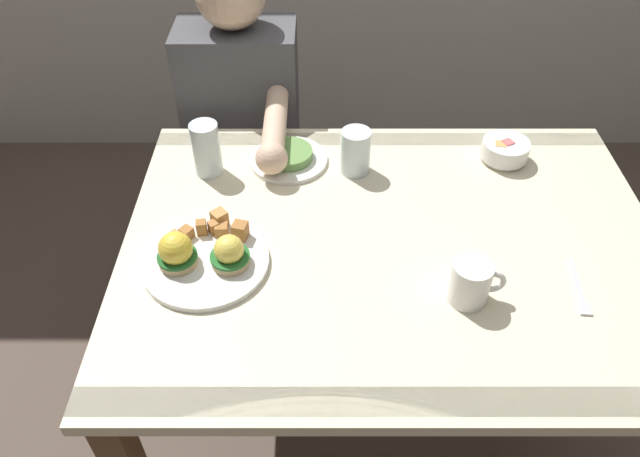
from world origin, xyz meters
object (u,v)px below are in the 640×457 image
(fruit_bowl, at_px, (505,150))
(side_plate, at_px, (288,157))
(coffee_mug, at_px, (471,281))
(water_glass_far, at_px, (207,151))
(fork, at_px, (579,290))
(water_glass_near, at_px, (355,154))
(diner_person, at_px, (243,126))
(dining_table, at_px, (389,274))
(eggs_benedict_plate, at_px, (204,255))

(fruit_bowl, distance_m, side_plate, 0.55)
(fruit_bowl, bearing_deg, coffee_mug, -110.37)
(water_glass_far, bearing_deg, fork, -26.30)
(fork, distance_m, water_glass_near, 0.60)
(water_glass_far, bearing_deg, water_glass_near, 0.83)
(water_glass_near, height_order, diner_person, diner_person)
(diner_person, bearing_deg, water_glass_near, -46.54)
(fork, bearing_deg, water_glass_near, 137.52)
(coffee_mug, distance_m, side_plate, 0.60)
(dining_table, xyz_separation_m, fruit_bowl, (0.31, 0.31, 0.14))
(dining_table, relative_size, water_glass_near, 10.35)
(side_plate, bearing_deg, fork, -35.86)
(water_glass_near, xyz_separation_m, side_plate, (-0.17, 0.04, -0.04))
(fruit_bowl, xyz_separation_m, coffee_mug, (-0.17, -0.47, 0.02))
(fruit_bowl, height_order, water_glass_far, water_glass_far)
(fruit_bowl, bearing_deg, side_plate, -179.08)
(fruit_bowl, relative_size, water_glass_near, 1.04)
(side_plate, xyz_separation_m, diner_person, (-0.15, 0.30, -0.10))
(eggs_benedict_plate, xyz_separation_m, fruit_bowl, (0.72, 0.37, 0.00))
(water_glass_near, bearing_deg, dining_table, -74.08)
(eggs_benedict_plate, xyz_separation_m, water_glass_far, (-0.03, 0.32, 0.04))
(coffee_mug, xyz_separation_m, diner_person, (-0.53, 0.77, -0.14))
(fork, distance_m, diner_person, 1.07)
(coffee_mug, bearing_deg, side_plate, 129.35)
(dining_table, relative_size, coffee_mug, 10.79)
(fruit_bowl, bearing_deg, water_glass_far, -176.14)
(dining_table, height_order, side_plate, side_plate)
(dining_table, xyz_separation_m, coffee_mug, (0.14, -0.16, 0.16))
(fork, relative_size, water_glass_near, 1.35)
(water_glass_near, bearing_deg, water_glass_far, -179.17)
(water_glass_near, height_order, side_plate, water_glass_near)
(eggs_benedict_plate, relative_size, side_plate, 1.35)
(eggs_benedict_plate, bearing_deg, fruit_bowl, 27.51)
(fruit_bowl, distance_m, coffee_mug, 0.50)
(eggs_benedict_plate, distance_m, water_glass_near, 0.47)
(side_plate, bearing_deg, water_glass_near, -12.24)
(water_glass_near, bearing_deg, side_plate, 167.76)
(fruit_bowl, xyz_separation_m, side_plate, (-0.55, -0.01, -0.02))
(fruit_bowl, bearing_deg, diner_person, 157.39)
(eggs_benedict_plate, distance_m, side_plate, 0.40)
(eggs_benedict_plate, xyz_separation_m, water_glass_near, (0.33, 0.33, 0.03))
(eggs_benedict_plate, relative_size, fruit_bowl, 2.25)
(fruit_bowl, xyz_separation_m, water_glass_near, (-0.38, -0.05, 0.02))
(coffee_mug, height_order, side_plate, coffee_mug)
(eggs_benedict_plate, relative_size, diner_person, 0.24)
(water_glass_near, xyz_separation_m, water_glass_far, (-0.37, -0.01, 0.01))
(water_glass_far, distance_m, side_plate, 0.21)
(diner_person, bearing_deg, fork, -44.26)
(water_glass_near, distance_m, water_glass_far, 0.37)
(fork, bearing_deg, side_plate, 144.14)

